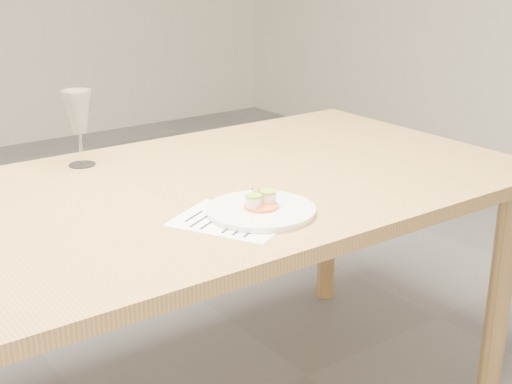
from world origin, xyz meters
TOP-DOWN VIEW (x-y plane):
  - dining_table at (0.00, 0.00)m, footprint 2.40×1.00m
  - dinner_plate at (0.27, -0.27)m, footprint 0.26×0.26m
  - recipe_sheet at (0.19, -0.26)m, footprint 0.30×0.32m
  - wine_glass_2 at (0.09, 0.36)m, footprint 0.09×0.09m

SIDE VIEW (x-z plane):
  - dining_table at x=0.00m, z-range 0.31..1.06m
  - recipe_sheet at x=0.19m, z-range 0.75..0.75m
  - dinner_plate at x=0.27m, z-range 0.73..0.80m
  - wine_glass_2 at x=0.09m, z-range 0.79..1.02m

